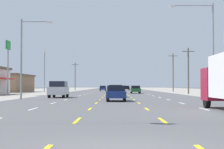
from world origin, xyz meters
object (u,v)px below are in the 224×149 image
at_px(pole_sign_left_row_1, 8,55).
at_px(sedan_inner_right_farther, 135,89).
at_px(pole_sign_left_row_2, 45,59).
at_px(suv_far_left_mid, 59,89).
at_px(hatchback_center_turn_midfar, 116,91).
at_px(streetlight_right_row_0, 209,43).
at_px(sedan_inner_right_distant_a, 127,88).
at_px(sedan_center_turn_far, 115,89).
at_px(streetlight_left_row_0, 24,53).
at_px(sedan_inner_left_farthest, 103,88).
at_px(sedan_center_turn_near, 116,93).

bearing_deg(pole_sign_left_row_1, sedan_inner_right_farther, 32.72).
relative_size(pole_sign_left_row_1, pole_sign_left_row_2, 0.82).
height_order(suv_far_left_mid, sedan_inner_right_farther, suv_far_left_mid).
distance_m(suv_far_left_mid, pole_sign_left_row_2, 38.77).
bearing_deg(pole_sign_left_row_2, suv_far_left_mid, -76.54).
bearing_deg(hatchback_center_turn_midfar, suv_far_left_mid, -163.80).
distance_m(sedan_inner_right_farther, pole_sign_left_row_2, 24.37).
bearing_deg(suv_far_left_mid, pole_sign_left_row_2, 103.46).
height_order(suv_far_left_mid, streetlight_right_row_0, streetlight_right_row_0).
bearing_deg(sedan_inner_right_distant_a, sedan_center_turn_far, -93.89).
xyz_separation_m(streetlight_left_row_0, streetlight_right_row_0, (19.48, 0.00, 1.03)).
xyz_separation_m(pole_sign_left_row_1, pole_sign_left_row_2, (0.61, 25.86, 1.33)).
bearing_deg(pole_sign_left_row_2, sedan_inner_right_distant_a, 64.30).
bearing_deg(streetlight_left_row_0, sedan_inner_right_distant_a, 80.87).
distance_m(pole_sign_left_row_1, pole_sign_left_row_2, 25.90).
relative_size(sedan_center_turn_far, sedan_inner_right_farther, 1.00).
height_order(sedan_center_turn_far, sedan_inner_left_farthest, same).
relative_size(sedan_inner_right_farther, streetlight_left_row_0, 0.53).
bearing_deg(sedan_inner_right_farther, sedan_inner_left_farthest, 101.61).
xyz_separation_m(sedan_center_turn_near, streetlight_right_row_0, (9.78, 4.35, 5.18)).
relative_size(sedan_inner_right_distant_a, pole_sign_left_row_1, 0.54).
bearing_deg(sedan_inner_right_distant_a, sedan_inner_left_farthest, -111.79).
relative_size(sedan_center_turn_far, sedan_inner_right_distant_a, 1.00).
distance_m(sedan_inner_left_farthest, pole_sign_left_row_2, 26.47).
distance_m(sedan_inner_left_farthest, streetlight_left_row_0, 65.87).
height_order(suv_far_left_mid, pole_sign_left_row_1, pole_sign_left_row_1).
bearing_deg(pole_sign_left_row_2, streetlight_right_row_0, -59.20).
xyz_separation_m(hatchback_center_turn_midfar, pole_sign_left_row_2, (-15.81, 35.17, 6.69)).
bearing_deg(sedan_inner_right_farther, pole_sign_left_row_2, 146.60).
relative_size(suv_far_left_mid, sedan_inner_right_farther, 1.09).
xyz_separation_m(suv_far_left_mid, streetlight_left_row_0, (-2.75, -5.81, 3.89)).
distance_m(suv_far_left_mid, streetlight_right_row_0, 18.39).
distance_m(suv_far_left_mid, sedan_center_turn_far, 23.00).
height_order(sedan_center_turn_near, streetlight_right_row_0, streetlight_right_row_0).
bearing_deg(sedan_inner_right_farther, sedan_center_turn_far, -148.01).
relative_size(hatchback_center_turn_midfar, sedan_center_turn_far, 0.87).
bearing_deg(sedan_center_turn_far, sedan_center_turn_near, -89.90).
relative_size(sedan_center_turn_near, pole_sign_left_row_1, 0.54).
height_order(sedan_center_turn_near, sedan_inner_left_farthest, same).
bearing_deg(sedan_inner_right_distant_a, sedan_inner_right_farther, -90.05).
bearing_deg(sedan_inner_left_farthest, streetlight_left_row_0, -95.36).
bearing_deg(sedan_center_turn_far, pole_sign_left_row_1, -147.11).
height_order(sedan_inner_left_farthest, streetlight_left_row_0, streetlight_left_row_0).
xyz_separation_m(sedan_inner_left_farthest, pole_sign_left_row_1, (-12.91, -48.31, 5.40)).
distance_m(sedan_inner_right_distant_a, pole_sign_left_row_1, 69.80).
relative_size(sedan_inner_right_farther, pole_sign_left_row_2, 0.44).
bearing_deg(sedan_inner_right_farther, pole_sign_left_row_1, -147.28).
bearing_deg(sedan_center_turn_near, pole_sign_left_row_1, 127.46).
relative_size(sedan_inner_left_farthest, streetlight_right_row_0, 0.44).
xyz_separation_m(sedan_inner_right_farther, streetlight_left_row_0, (-13.41, -30.10, 4.16)).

